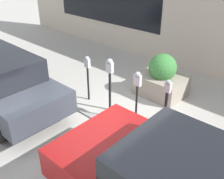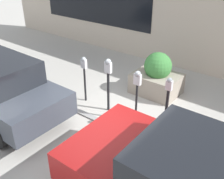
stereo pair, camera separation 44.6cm
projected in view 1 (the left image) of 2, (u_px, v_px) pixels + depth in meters
The scene contains 8 objects.
ground_plane at pixel (108, 123), 6.68m from camera, with size 40.00×40.00×0.00m, color #ADAAA3.
curb_strip at pixel (106, 124), 6.61m from camera, with size 19.00×0.16×0.04m.
building_facade at pixel (201, 11), 8.57m from camera, with size 19.00×0.17×4.23m.
parking_meter_nearest at pixel (166, 102), 5.77m from camera, with size 0.14×0.12×1.49m.
parking_meter_second at pixel (137, 85), 6.24m from camera, with size 0.18×0.15×1.41m.
parking_meter_middle at pixel (110, 75), 6.74m from camera, with size 0.19×0.16×1.51m.
parking_meter_fourth at pixel (88, 69), 7.29m from camera, with size 0.16×0.14×1.35m.
planter_box at pixel (161, 79), 7.77m from camera, with size 1.37×1.09×1.29m.
Camera 1 is at (-3.76, 3.97, 3.93)m, focal length 42.00 mm.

